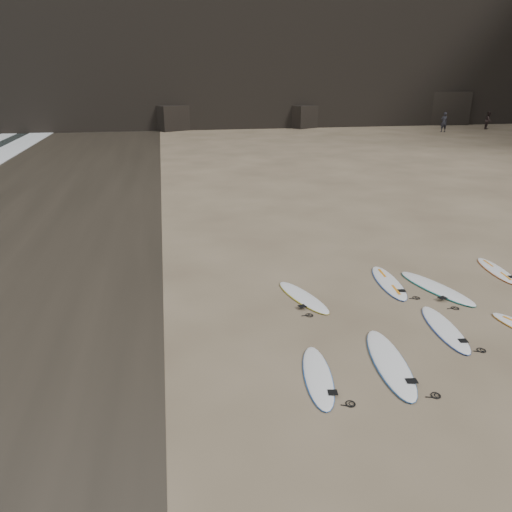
{
  "coord_description": "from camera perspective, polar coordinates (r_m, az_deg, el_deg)",
  "views": [
    {
      "loc": [
        -6.73,
        -9.3,
        5.87
      ],
      "look_at": [
        -4.62,
        2.19,
        1.5
      ],
      "focal_mm": 35.0,
      "sensor_mm": 36.0,
      "label": 1
    }
  ],
  "objects": [
    {
      "name": "surfboard_1",
      "position": [
        11.18,
        15.07,
        -11.64
      ],
      "size": [
        1.03,
        2.83,
        0.1
      ],
      "primitive_type": "ellipsoid",
      "rotation": [
        0.0,
        0.0,
        -0.13
      ],
      "color": "white",
      "rests_on": "ground"
    },
    {
      "name": "wet_sand",
      "position": [
        21.12,
        -27.19,
        2.06
      ],
      "size": [
        12.0,
        200.0,
        0.01
      ],
      "primitive_type": "cube",
      "color": "#383026",
      "rests_on": "ground"
    },
    {
      "name": "surfboard_2",
      "position": [
        12.93,
        20.76,
        -7.73
      ],
      "size": [
        0.82,
        2.44,
        0.09
      ],
      "primitive_type": "ellipsoid",
      "rotation": [
        0.0,
        0.0,
        -0.1
      ],
      "color": "white",
      "rests_on": "ground"
    },
    {
      "name": "surfboard_0",
      "position": [
        10.48,
        7.1,
        -13.43
      ],
      "size": [
        0.9,
        2.33,
        0.08
      ],
      "primitive_type": "ellipsoid",
      "rotation": [
        0.0,
        0.0,
        -0.16
      ],
      "color": "white",
      "rests_on": "ground"
    },
    {
      "name": "surfboard_5",
      "position": [
        13.75,
        5.41,
        -4.67
      ],
      "size": [
        1.23,
        2.39,
        0.08
      ],
      "primitive_type": "ellipsoid",
      "rotation": [
        0.0,
        0.0,
        0.3
      ],
      "color": "white",
      "rests_on": "ground"
    },
    {
      "name": "person_a",
      "position": [
        55.06,
        20.68,
        14.13
      ],
      "size": [
        0.71,
        0.47,
        1.93
      ],
      "primitive_type": "imported",
      "rotation": [
        0.0,
        0.0,
        3.13
      ],
      "color": "black",
      "rests_on": "ground"
    },
    {
      "name": "ground",
      "position": [
        12.89,
        22.8,
        -8.34
      ],
      "size": [
        240.0,
        240.0,
        0.0
      ],
      "primitive_type": "plane",
      "color": "#897559",
      "rests_on": "ground"
    },
    {
      "name": "surfboard_7",
      "position": [
        15.13,
        19.91,
        -3.42
      ],
      "size": [
        1.43,
        2.79,
        0.1
      ],
      "primitive_type": "ellipsoid",
      "rotation": [
        0.0,
        0.0,
        0.3
      ],
      "color": "white",
      "rests_on": "ground"
    },
    {
      "name": "surfboard_6",
      "position": [
        15.1,
        14.92,
        -2.9
      ],
      "size": [
        0.85,
        2.56,
        0.09
      ],
      "primitive_type": "ellipsoid",
      "rotation": [
        0.0,
        0.0,
        -0.1
      ],
      "color": "white",
      "rests_on": "ground"
    },
    {
      "name": "person_b",
      "position": [
        59.42,
        25.04,
        13.86
      ],
      "size": [
        1.1,
        1.08,
        1.79
      ],
      "primitive_type": "imported",
      "rotation": [
        0.0,
        0.0,
        0.7
      ],
      "color": "black",
      "rests_on": "ground"
    },
    {
      "name": "surfboard_8",
      "position": [
        17.17,
        25.8,
        -1.48
      ],
      "size": [
        0.78,
        2.25,
        0.08
      ],
      "primitive_type": "ellipsoid",
      "rotation": [
        0.0,
        0.0,
        -0.12
      ],
      "color": "white",
      "rests_on": "ground"
    }
  ]
}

